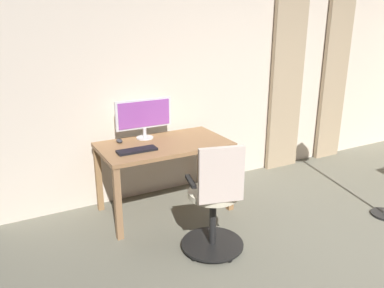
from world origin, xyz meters
The scene contains 8 objects.
back_room_partition centered at (0.00, -2.67, 1.36)m, with size 6.20×0.10×2.73m, color beige.
curtain_left_panel centered at (-1.43, -2.56, 1.14)m, with size 0.43×0.06×2.28m, color tan.
curtain_right_panel centered at (-0.56, -2.56, 1.14)m, with size 0.50×0.06×2.28m, color tan.
desk centered at (1.39, -2.16, 0.65)m, with size 1.31×0.74×0.75m.
office_chair centered at (1.34, -1.23, 0.48)m, with size 0.56×0.56×1.02m.
computer_monitor centered at (1.50, -2.41, 1.00)m, with size 0.61×0.18×0.42m.
computer_keyboard centered at (1.73, -2.04, 0.77)m, with size 0.39×0.13×0.02m, color black.
computer_mouse centered at (1.79, -2.39, 0.77)m, with size 0.06×0.10×0.04m, color #333338.
Camera 1 is at (2.90, 1.26, 1.97)m, focal length 35.91 mm.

